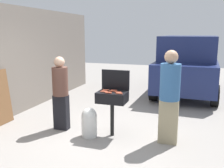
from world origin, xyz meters
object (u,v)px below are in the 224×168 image
(hot_dog_6, at_px, (112,91))
(propane_tank, at_px, (89,122))
(hot_dog_1, at_px, (118,92))
(hot_dog_4, at_px, (119,94))
(hot_dog_3, at_px, (103,92))
(person_right, at_px, (170,94))
(hot_dog_8, at_px, (105,91))
(parked_minivan, at_px, (188,65))
(bbq_grill, at_px, (112,99))
(hot_dog_5, at_px, (114,90))
(hot_dog_7, at_px, (119,93))
(hot_dog_2, at_px, (108,92))
(hot_dog_9, at_px, (108,93))
(person_left, at_px, (61,91))
(hot_dog_0, at_px, (106,90))

(hot_dog_6, height_order, propane_tank, hot_dog_6)
(hot_dog_6, distance_m, propane_tank, 0.80)
(hot_dog_1, bearing_deg, hot_dog_4, -60.72)
(hot_dog_3, distance_m, person_right, 1.31)
(hot_dog_8, height_order, parked_minivan, parked_minivan)
(bbq_grill, distance_m, hot_dog_5, 0.18)
(hot_dog_1, relative_size, hot_dog_7, 1.00)
(hot_dog_2, xyz_separation_m, hot_dog_4, (0.23, -0.02, 0.00))
(hot_dog_4, bearing_deg, person_right, 9.14)
(hot_dog_8, relative_size, hot_dog_9, 1.00)
(propane_tank, bearing_deg, hot_dog_5, 32.20)
(propane_tank, xyz_separation_m, person_left, (-0.76, 0.19, 0.56))
(hot_dog_0, relative_size, person_left, 0.08)
(hot_dog_5, height_order, parked_minivan, parked_minivan)
(propane_tank, bearing_deg, hot_dog_4, 4.67)
(hot_dog_5, height_order, hot_dog_6, same)
(propane_tank, bearing_deg, hot_dog_6, 26.76)
(hot_dog_1, distance_m, hot_dog_8, 0.28)
(hot_dog_1, bearing_deg, propane_tank, -165.21)
(hot_dog_2, relative_size, hot_dog_8, 1.00)
(hot_dog_4, relative_size, person_left, 0.08)
(hot_dog_0, xyz_separation_m, hot_dog_7, (0.33, -0.17, 0.00))
(bbq_grill, bearing_deg, person_left, -179.37)
(hot_dog_7, bearing_deg, hot_dog_0, 153.66)
(hot_dog_5, bearing_deg, hot_dog_3, -131.87)
(hot_dog_5, distance_m, hot_dog_7, 0.23)
(hot_dog_8, bearing_deg, hot_dog_7, -8.04)
(hot_dog_1, distance_m, parked_minivan, 4.71)
(parked_minivan, bearing_deg, hot_dog_3, 74.12)
(hot_dog_5, height_order, hot_dog_9, same)
(parked_minivan, bearing_deg, person_right, 89.67)
(hot_dog_5, distance_m, hot_dog_8, 0.20)
(propane_tank, relative_size, person_right, 0.34)
(hot_dog_8, bearing_deg, hot_dog_3, -98.32)
(hot_dog_5, relative_size, hot_dog_7, 1.00)
(hot_dog_3, relative_size, hot_dog_4, 1.00)
(hot_dog_1, bearing_deg, hot_dog_0, 157.29)
(person_right, bearing_deg, hot_dog_3, 5.71)
(hot_dog_7, height_order, parked_minivan, parked_minivan)
(parked_minivan, bearing_deg, hot_dog_7, 77.83)
(hot_dog_1, relative_size, hot_dog_3, 1.00)
(person_left, bearing_deg, parked_minivan, 60.04)
(hot_dog_4, xyz_separation_m, person_left, (-1.38, 0.14, -0.07))
(hot_dog_2, relative_size, hot_dog_5, 1.00)
(hot_dog_1, relative_size, hot_dog_9, 1.00)
(hot_dog_5, height_order, person_left, person_left)
(hot_dog_1, height_order, propane_tank, hot_dog_1)
(hot_dog_2, bearing_deg, hot_dog_3, 166.64)
(bbq_grill, xyz_separation_m, hot_dog_6, (-0.01, 0.02, 0.16))
(hot_dog_2, bearing_deg, hot_dog_6, 78.43)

